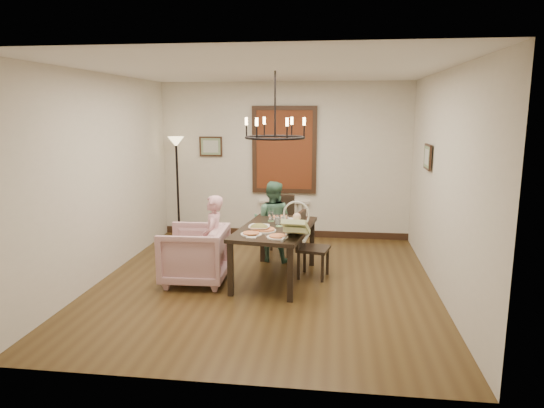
% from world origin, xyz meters
% --- Properties ---
extents(room_shell, '(4.51, 5.00, 2.81)m').
position_xyz_m(room_shell, '(0.00, 0.37, 1.40)').
color(room_shell, '#4E381A').
rests_on(room_shell, ground).
extents(dining_table, '(1.09, 1.68, 0.74)m').
position_xyz_m(dining_table, '(0.12, 0.15, 0.66)').
color(dining_table, black).
rests_on(dining_table, room_shell).
extents(chair_far, '(0.45, 0.45, 0.95)m').
position_xyz_m(chair_far, '(0.04, 1.35, 0.48)').
color(chair_far, black).
rests_on(chair_far, room_shell).
extents(chair_right, '(0.48, 0.48, 0.93)m').
position_xyz_m(chair_right, '(0.64, 0.31, 0.47)').
color(chair_right, black).
rests_on(chair_right, room_shell).
extents(armchair, '(0.89, 0.86, 0.77)m').
position_xyz_m(armchair, '(-0.94, -0.11, 0.39)').
color(armchair, '#CF9EA6').
rests_on(armchair, room_shell).
extents(elderly_woman, '(0.26, 0.38, 0.99)m').
position_xyz_m(elderly_woman, '(-0.69, -0.05, 0.49)').
color(elderly_woman, pink).
rests_on(elderly_woman, room_shell).
extents(seated_man, '(0.55, 0.46, 1.03)m').
position_xyz_m(seated_man, '(-0.02, 1.00, 0.52)').
color(seated_man, '#47775D').
rests_on(seated_man, room_shell).
extents(baby_bouncer, '(0.40, 0.52, 0.32)m').
position_xyz_m(baby_bouncer, '(0.44, -0.37, 0.90)').
color(baby_bouncer, beige).
rests_on(baby_bouncer, dining_table).
extents(salad_bowl, '(0.34, 0.34, 0.08)m').
position_xyz_m(salad_bowl, '(-0.07, -0.07, 0.78)').
color(salad_bowl, white).
rests_on(salad_bowl, dining_table).
extents(pizza_platter, '(0.31, 0.31, 0.04)m').
position_xyz_m(pizza_platter, '(0.01, -0.10, 0.76)').
color(pizza_platter, tan).
rests_on(pizza_platter, dining_table).
extents(drinking_glass, '(0.08, 0.08, 0.15)m').
position_xyz_m(drinking_glass, '(0.14, 0.28, 0.82)').
color(drinking_glass, silver).
rests_on(drinking_glass, dining_table).
extents(window_blinds, '(1.00, 0.03, 1.40)m').
position_xyz_m(window_blinds, '(0.00, 2.46, 1.60)').
color(window_blinds, maroon).
rests_on(window_blinds, room_shell).
extents(radiator, '(0.92, 0.12, 0.62)m').
position_xyz_m(radiator, '(0.00, 2.48, 0.35)').
color(radiator, silver).
rests_on(radiator, room_shell).
extents(picture_back, '(0.42, 0.03, 0.36)m').
position_xyz_m(picture_back, '(-1.35, 2.47, 1.65)').
color(picture_back, black).
rests_on(picture_back, room_shell).
extents(picture_right, '(0.03, 0.42, 0.36)m').
position_xyz_m(picture_right, '(2.21, 0.90, 1.65)').
color(picture_right, black).
rests_on(picture_right, room_shell).
extents(floor_lamp, '(0.30, 0.30, 1.80)m').
position_xyz_m(floor_lamp, '(-1.90, 2.15, 0.90)').
color(floor_lamp, black).
rests_on(floor_lamp, room_shell).
extents(chandelier, '(0.80, 0.80, 0.04)m').
position_xyz_m(chandelier, '(0.12, 0.15, 1.95)').
color(chandelier, black).
rests_on(chandelier, room_shell).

